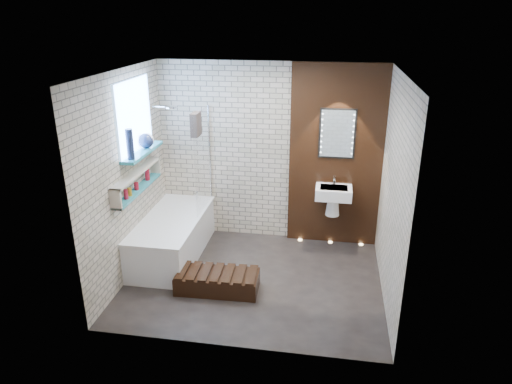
% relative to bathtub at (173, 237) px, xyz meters
% --- Properties ---
extents(ground, '(3.20, 3.20, 0.00)m').
position_rel_bathtub_xyz_m(ground, '(1.22, -0.45, -0.29)').
color(ground, black).
rests_on(ground, ground).
extents(room_shell, '(3.24, 3.20, 2.60)m').
position_rel_bathtub_xyz_m(room_shell, '(1.22, -0.45, 1.01)').
color(room_shell, '#9F967E').
rests_on(room_shell, ground).
extents(walnut_panel, '(1.30, 0.06, 2.60)m').
position_rel_bathtub_xyz_m(walnut_panel, '(2.17, 0.82, 1.01)').
color(walnut_panel, black).
rests_on(walnut_panel, ground).
extents(clerestory_window, '(0.18, 1.00, 0.94)m').
position_rel_bathtub_xyz_m(clerestory_window, '(-0.34, -0.10, 1.61)').
color(clerestory_window, '#7FADE0').
rests_on(clerestory_window, room_shell).
extents(display_niche, '(0.14, 1.30, 0.26)m').
position_rel_bathtub_xyz_m(display_niche, '(-0.31, -0.30, 0.91)').
color(display_niche, teal).
rests_on(display_niche, room_shell).
extents(bathtub, '(0.79, 1.74, 0.70)m').
position_rel_bathtub_xyz_m(bathtub, '(0.00, 0.00, 0.00)').
color(bathtub, white).
rests_on(bathtub, ground).
extents(bath_screen, '(0.01, 0.78, 1.40)m').
position_rel_bathtub_xyz_m(bath_screen, '(0.35, 0.44, 0.99)').
color(bath_screen, white).
rests_on(bath_screen, bathtub).
extents(towel, '(0.09, 0.24, 0.31)m').
position_rel_bathtub_xyz_m(towel, '(0.35, 0.18, 1.56)').
color(towel, '#282420').
rests_on(towel, bath_screen).
extents(shower_head, '(0.18, 0.18, 0.02)m').
position_rel_bathtub_xyz_m(shower_head, '(-0.08, 0.50, 1.71)').
color(shower_head, silver).
rests_on(shower_head, room_shell).
extents(washbasin, '(0.50, 0.36, 0.58)m').
position_rel_bathtub_xyz_m(washbasin, '(2.17, 0.62, 0.50)').
color(washbasin, white).
rests_on(washbasin, walnut_panel).
extents(led_mirror, '(0.50, 0.02, 0.70)m').
position_rel_bathtub_xyz_m(led_mirror, '(2.17, 0.78, 1.36)').
color(led_mirror, black).
rests_on(led_mirror, walnut_panel).
extents(walnut_step, '(1.02, 0.48, 0.22)m').
position_rel_bathtub_xyz_m(walnut_step, '(0.82, -0.75, -0.18)').
color(walnut_step, black).
rests_on(walnut_step, ground).
extents(niche_bottles, '(0.06, 0.74, 0.16)m').
position_rel_bathtub_xyz_m(niche_bottles, '(-0.31, -0.30, 0.87)').
color(niche_bottles, maroon).
rests_on(niche_bottles, display_niche).
extents(sill_vases, '(0.20, 0.64, 0.37)m').
position_rel_bathtub_xyz_m(sill_vases, '(-0.28, -0.06, 1.37)').
color(sill_vases, '#151E3A').
rests_on(sill_vases, clerestory_window).
extents(floor_uplights, '(0.96, 0.06, 0.01)m').
position_rel_bathtub_xyz_m(floor_uplights, '(2.17, 0.75, -0.29)').
color(floor_uplights, '#FFD899').
rests_on(floor_uplights, ground).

